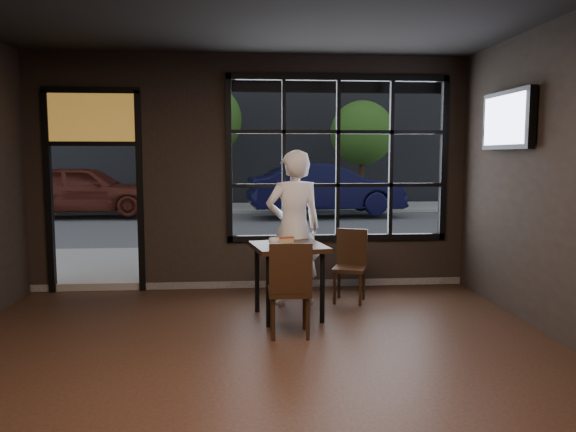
{
  "coord_description": "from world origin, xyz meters",
  "views": [
    {
      "loc": [
        -0.13,
        -4.21,
        1.85
      ],
      "look_at": [
        0.4,
        2.2,
        1.15
      ],
      "focal_mm": 35.0,
      "sensor_mm": 36.0,
      "label": 1
    }
  ],
  "objects": [
    {
      "name": "stained_transom",
      "position": [
        -2.1,
        3.5,
        2.35
      ],
      "size": [
        1.2,
        0.06,
        0.7
      ],
      "primitive_type": "cube",
      "color": "orange",
      "rests_on": "ground"
    },
    {
      "name": "cafe_table",
      "position": [
        0.39,
        2.04,
        0.42
      ],
      "size": [
        0.91,
        0.91,
        0.85
      ],
      "primitive_type": "cube",
      "rotation": [
        0.0,
        0.0,
        0.18
      ],
      "color": "black",
      "rests_on": "floor"
    },
    {
      "name": "chair_near",
      "position": [
        0.35,
        1.4,
        0.49
      ],
      "size": [
        0.43,
        0.43,
        0.99
      ],
      "primitive_type": "cube",
      "rotation": [
        0.0,
        0.0,
        3.13
      ],
      "color": "black",
      "rests_on": "floor"
    },
    {
      "name": "street_asphalt",
      "position": [
        0.0,
        24.0,
        -0.02
      ],
      "size": [
        60.0,
        41.0,
        0.04
      ],
      "primitive_type": "cube",
      "color": "#545456",
      "rests_on": "ground"
    },
    {
      "name": "floor",
      "position": [
        0.0,
        0.0,
        -0.01
      ],
      "size": [
        6.0,
        7.0,
        0.02
      ],
      "primitive_type": "cube",
      "color": "black",
      "rests_on": "ground"
    },
    {
      "name": "hotdog",
      "position": [
        0.37,
        2.17,
        0.87
      ],
      "size": [
        0.22,
        0.15,
        0.06
      ],
      "primitive_type": null,
      "rotation": [
        0.0,
        0.0,
        0.37
      ],
      "color": "tan",
      "rests_on": "cafe_table"
    },
    {
      "name": "maroon_car",
      "position": [
        -4.75,
        12.82,
        0.83
      ],
      "size": [
        4.33,
        1.78,
        1.47
      ],
      "primitive_type": "imported",
      "rotation": [
        0.0,
        0.0,
        1.56
      ],
      "color": "#551E15",
      "rests_on": "street_asphalt"
    },
    {
      "name": "navy_car",
      "position": [
        2.37,
        12.33,
        0.86
      ],
      "size": [
        4.74,
        2.04,
        1.52
      ],
      "primitive_type": "imported",
      "rotation": [
        0.0,
        0.0,
        1.67
      ],
      "color": "black",
      "rests_on": "street_asphalt"
    },
    {
      "name": "chair_window",
      "position": [
        1.22,
        2.65,
        0.46
      ],
      "size": [
        0.51,
        0.51,
        0.91
      ],
      "primitive_type": "cube",
      "rotation": [
        0.0,
        0.0,
        -0.35
      ],
      "color": "black",
      "rests_on": "floor"
    },
    {
      "name": "cup",
      "position": [
        0.22,
        1.93,
        0.89
      ],
      "size": [
        0.15,
        0.15,
        0.1
      ],
      "primitive_type": "imported",
      "rotation": [
        0.0,
        0.0,
        0.21
      ],
      "color": "silver",
      "rests_on": "cafe_table"
    },
    {
      "name": "man",
      "position": [
        0.5,
        2.61,
        0.96
      ],
      "size": [
        0.77,
        0.57,
        1.91
      ],
      "primitive_type": "imported",
      "rotation": [
        0.0,
        0.0,
        3.32
      ],
      "color": "silver",
      "rests_on": "floor"
    },
    {
      "name": "tv",
      "position": [
        2.93,
        2.09,
        2.25
      ],
      "size": [
        0.13,
        1.14,
        0.67
      ],
      "primitive_type": "cube",
      "color": "black",
      "rests_on": "wall_right"
    },
    {
      "name": "window_frame",
      "position": [
        1.2,
        3.5,
        1.8
      ],
      "size": [
        3.06,
        0.12,
        2.28
      ],
      "primitive_type": "cube",
      "color": "black",
      "rests_on": "ground"
    },
    {
      "name": "building_across",
      "position": [
        0.0,
        23.0,
        7.5
      ],
      "size": [
        28.0,
        12.0,
        15.0
      ],
      "primitive_type": "cube",
      "color": "#5B5956",
      "rests_on": "ground"
    },
    {
      "name": "tree_right",
      "position": [
        3.92,
        14.57,
        2.59
      ],
      "size": [
        2.15,
        2.15,
        3.67
      ],
      "color": "#332114",
      "rests_on": "street_asphalt"
    },
    {
      "name": "tree_left",
      "position": [
        -1.36,
        14.62,
        3.0
      ],
      "size": [
        2.49,
        2.49,
        4.26
      ],
      "color": "#332114",
      "rests_on": "street_asphalt"
    }
  ]
}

